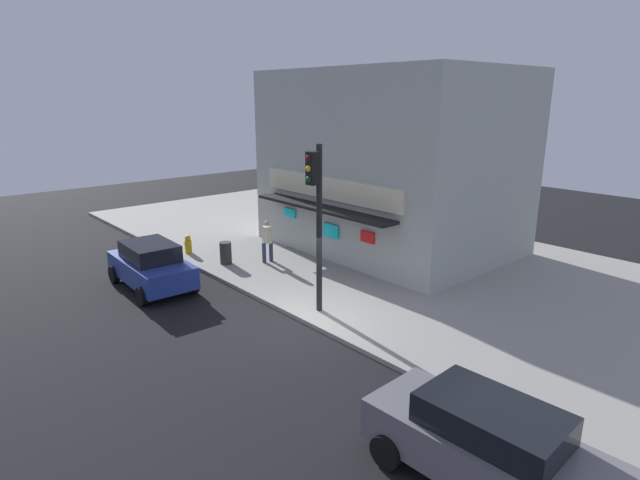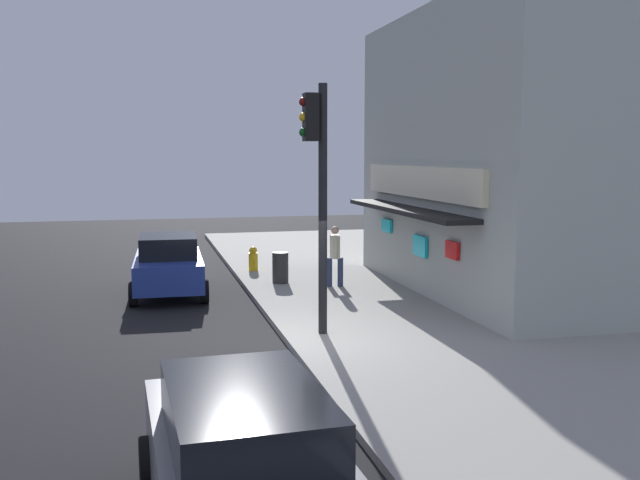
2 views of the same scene
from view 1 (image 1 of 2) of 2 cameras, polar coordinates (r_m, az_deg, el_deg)
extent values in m
plane|color=black|center=(15.53, -1.97, -9.28)|extent=(58.12, 58.12, 0.00)
cube|color=gray|center=(20.10, 13.01, -3.53)|extent=(38.75, 13.41, 0.14)
cube|color=#ADB2A8|center=(22.38, 7.94, 8.69)|extent=(9.93, 7.13, 7.48)
cube|color=beige|center=(19.91, 0.90, 5.77)|extent=(7.54, 0.16, 0.81)
cube|color=black|center=(19.82, 0.14, 3.58)|extent=(7.15, 0.90, 0.12)
cube|color=#19D8E5|center=(22.06, -3.40, 3.04)|extent=(0.75, 0.08, 0.38)
cube|color=#19D8E5|center=(20.17, 1.21, 1.03)|extent=(0.86, 0.08, 0.54)
cube|color=red|center=(18.76, 5.30, 0.34)|extent=(0.65, 0.08, 0.42)
cylinder|color=black|center=(15.24, -0.09, 1.05)|extent=(0.18, 0.18, 5.11)
cube|color=black|center=(14.72, -0.83, 7.98)|extent=(0.32, 0.28, 0.95)
sphere|color=maroon|center=(14.58, -1.29, 9.10)|extent=(0.18, 0.18, 0.18)
sphere|color=yellow|center=(14.62, -1.28, 7.93)|extent=(0.18, 0.18, 0.18)
sphere|color=#0F4C19|center=(14.67, -1.28, 6.77)|extent=(0.18, 0.18, 0.18)
cylinder|color=gold|center=(22.38, -14.45, -0.70)|extent=(0.29, 0.29, 0.57)
sphere|color=gold|center=(22.28, -14.52, 0.20)|extent=(0.25, 0.25, 0.25)
cylinder|color=gold|center=(22.55, -14.70, -0.52)|extent=(0.12, 0.10, 0.10)
cylinder|color=gold|center=(22.19, -14.21, -0.75)|extent=(0.12, 0.10, 0.10)
cylinder|color=#2D2D2D|center=(20.58, -10.46, -1.42)|extent=(0.46, 0.46, 0.89)
cylinder|color=navy|center=(20.66, -5.47, -1.28)|extent=(0.18, 0.18, 0.81)
cylinder|color=navy|center=(20.52, -6.25, -1.42)|extent=(0.18, 0.18, 0.81)
cube|color=beige|center=(20.39, -5.92, 0.60)|extent=(0.44, 0.30, 0.64)
sphere|color=tan|center=(20.28, -5.95, 1.86)|extent=(0.22, 0.22, 0.22)
cylinder|color=beige|center=(20.59, -6.20, 0.65)|extent=(0.11, 0.11, 0.58)
cylinder|color=beige|center=(20.21, -5.62, 0.37)|extent=(0.11, 0.11, 0.58)
cube|color=slate|center=(9.86, 18.27, -21.54)|extent=(4.41, 1.87, 0.79)
cube|color=black|center=(9.49, 18.63, -18.35)|extent=(2.40, 1.52, 0.53)
cylinder|color=black|center=(11.30, 13.19, -18.28)|extent=(0.65, 0.25, 0.64)
cylinder|color=black|center=(10.16, 7.42, -22.34)|extent=(0.65, 0.25, 0.64)
cube|color=navy|center=(18.98, -18.26, -3.10)|extent=(3.97, 1.91, 0.75)
cube|color=black|center=(18.79, -18.43, -1.19)|extent=(2.16, 1.56, 0.58)
cylinder|color=black|center=(18.22, -13.97, -4.79)|extent=(0.65, 0.24, 0.64)
cylinder|color=black|center=(17.61, -19.20, -5.96)|extent=(0.65, 0.24, 0.64)
cylinder|color=black|center=(20.62, -17.29, -2.64)|extent=(0.65, 0.24, 0.64)
cylinder|color=black|center=(20.07, -21.96, -3.58)|extent=(0.65, 0.24, 0.64)
camera|label=2|loc=(7.29, 68.17, -16.52)|focal=39.69mm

